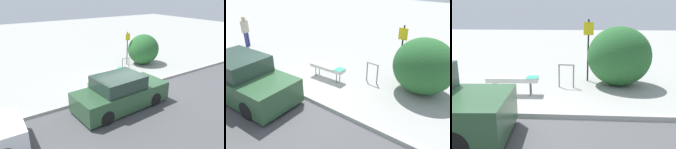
% 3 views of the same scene
% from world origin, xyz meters
% --- Properties ---
extents(ground_plane, '(60.00, 60.00, 0.00)m').
position_xyz_m(ground_plane, '(0.00, 0.00, 0.00)').
color(ground_plane, '#9E9E99').
extents(road_strip, '(60.00, 10.00, 0.01)m').
position_xyz_m(road_strip, '(0.00, -5.15, 0.00)').
color(road_strip, '#4C4C4F').
rests_on(road_strip, ground_plane).
extents(curb, '(60.00, 0.20, 0.13)m').
position_xyz_m(curb, '(0.00, 0.00, 0.07)').
color(curb, '#A8A8A3').
rests_on(curb, ground_plane).
extents(bench, '(1.62, 0.47, 0.58)m').
position_xyz_m(bench, '(0.11, 1.68, 0.50)').
color(bench, '#515156').
rests_on(bench, ground_plane).
extents(bike_rack, '(0.55, 0.08, 0.83)m').
position_xyz_m(bike_rack, '(1.74, 2.58, 0.50)').
color(bike_rack, gray).
rests_on(bike_rack, ground_plane).
extents(sign_post, '(0.36, 0.08, 2.30)m').
position_xyz_m(sign_post, '(2.50, 3.46, 1.38)').
color(sign_post, black).
rests_on(sign_post, ground_plane).
extents(fire_hydrant, '(0.36, 0.22, 0.77)m').
position_xyz_m(fire_hydrant, '(-2.02, 0.43, 0.41)').
color(fire_hydrant, '#338C3F').
rests_on(fire_hydrant, ground_plane).
extents(shrub_hedge, '(2.23, 2.03, 2.08)m').
position_xyz_m(shrub_hedge, '(3.58, 3.02, 1.04)').
color(shrub_hedge, '#28602D').
rests_on(shrub_hedge, ground_plane).
extents(parked_car_near, '(4.35, 1.96, 1.51)m').
position_xyz_m(parked_car_near, '(-1.38, -1.26, 0.68)').
color(parked_car_near, black).
rests_on(parked_car_near, ground_plane).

